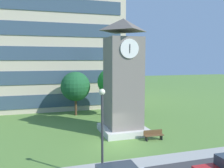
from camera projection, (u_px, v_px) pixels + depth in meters
ground_plane at (118, 145)px, 20.47m from camera, size 160.00×160.00×0.00m
kerb_strip at (134, 163)px, 16.92m from camera, size 120.00×1.60×0.01m
office_building at (48, 14)px, 38.55m from camera, size 21.11×14.30×28.80m
clock_tower at (123, 83)px, 23.54m from camera, size 4.27×4.27×11.07m
park_bench at (154, 135)px, 21.78m from camera, size 1.82×0.57×0.88m
street_lamp at (102, 124)px, 14.18m from camera, size 0.36×0.36×5.52m
tree_near_tower at (111, 82)px, 30.54m from camera, size 3.52×3.52×6.14m
tree_streetside at (75, 86)px, 31.16m from camera, size 3.79×3.79×5.66m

